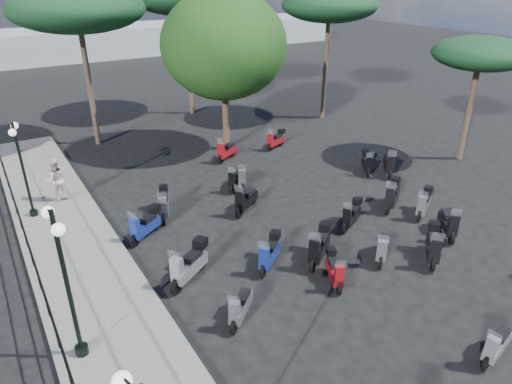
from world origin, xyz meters
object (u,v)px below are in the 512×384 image
scooter_14 (382,248)px  scooter_26 (424,204)px  scooter_21 (392,195)px  pine_2 (77,9)px  scooter_22 (276,140)px  scooter_13 (319,246)px  scooter_5 (164,205)px  scooter_16 (226,151)px  scooter_10 (241,178)px  scooter_19 (433,246)px  scooter_20 (351,215)px  lamp_post_1 (66,278)px  scooter_12 (496,346)px  scooter_7 (334,270)px  scooter_4 (145,225)px  scooter_27 (389,164)px  pine_1 (330,6)px  pine_3 (481,54)px  scooter_3 (189,265)px  pedestrian_far (56,179)px  scooter_28 (367,163)px  scooter_25 (448,223)px  broadleaf_tree (224,45)px  lamp_post_2 (22,165)px  scooter_9 (246,200)px  scooter_15 (236,180)px  scooter_2 (240,308)px

scooter_14 → scooter_26: (3.62, 1.33, 0.05)m
scooter_21 → pine_2: (-7.99, 13.85, 6.36)m
scooter_22 → scooter_13: bearing=131.8°
scooter_13 → scooter_5: bearing=-5.6°
scooter_16 → scooter_26: bearing=172.2°
scooter_10 → scooter_19: 8.48m
scooter_14 → scooter_20: bearing=-57.5°
lamp_post_1 → scooter_22: (12.30, 9.70, -1.96)m
scooter_12 → scooter_19: scooter_19 is taller
scooter_7 → scooter_4: bearing=-27.9°
scooter_27 → pine_1: pine_1 is taller
scooter_12 → pine_3: 14.76m
scooter_3 → pedestrian_far: bearing=-15.0°
scooter_28 → pine_3: (5.23, -1.26, 4.70)m
scooter_25 → broadleaf_tree: size_ratio=0.18×
lamp_post_2 → broadleaf_tree: bearing=27.0°
scooter_12 → scooter_27: size_ratio=1.04×
scooter_26 → scooter_28: size_ratio=1.14×
scooter_28 → pine_1: size_ratio=0.17×
scooter_3 → scooter_14: scooter_3 is taller
scooter_27 → pedestrian_far: bearing=20.1°
scooter_5 → scooter_28: 9.75m
scooter_9 → scooter_22: 7.27m
scooter_7 → broadleaf_tree: size_ratio=0.17×
scooter_14 → scooter_26: size_ratio=0.84×
pine_1 → pine_2: 13.90m
scooter_14 → scooter_25: 3.13m
scooter_9 → scooter_20: scooter_9 is taller
pedestrian_far → scooter_27: pedestrian_far is taller
lamp_post_2 → scooter_28: 14.54m
scooter_12 → scooter_14: scooter_14 is taller
lamp_post_2 → pedestrian_far: lamp_post_2 is taller
scooter_7 → broadleaf_tree: bearing=-76.7°
scooter_21 → broadleaf_tree: broadleaf_tree is taller
scooter_25 → scooter_15: bearing=-19.8°
scooter_9 → pine_1: bearing=-85.1°
pine_1 → pine_3: bearing=-82.1°
scooter_10 → scooter_28: bearing=-169.0°
scooter_2 → pine_2: pine_2 is taller
scooter_22 → pine_2: pine_2 is taller
scooter_10 → scooter_28: size_ratio=1.17×
scooter_20 → pine_1: pine_1 is taller
scooter_4 → pedestrian_far: bearing=-8.5°
scooter_9 → scooter_27: scooter_27 is taller
lamp_post_1 → scooter_15: 10.43m
scooter_22 → scooter_4: bearing=97.8°
lamp_post_2 → scooter_7: size_ratio=2.68×
scooter_4 → scooter_14: bearing=-164.8°
pine_1 → pine_2: size_ratio=0.96×
scooter_10 → scooter_15: 0.27m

